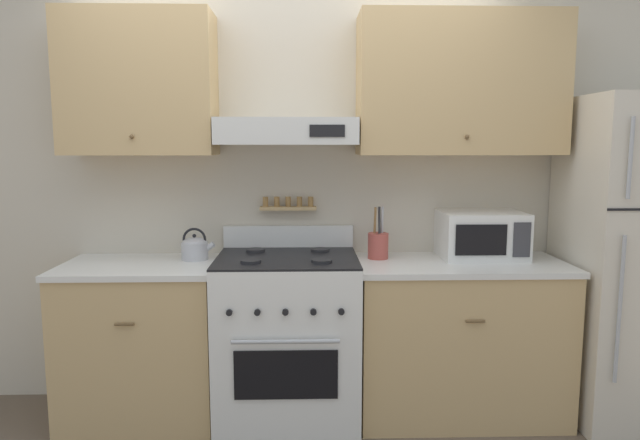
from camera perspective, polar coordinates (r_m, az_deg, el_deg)
The scene contains 8 objects.
wall_back at distance 3.42m, azimuth -2.02°, elevation 6.27°, with size 5.20×0.46×2.55m.
counter_left at distance 3.47m, azimuth -17.29°, elevation -11.45°, with size 0.86×0.63×0.90m.
counter_right at distance 3.46m, azimuth 13.66°, elevation -11.36°, with size 1.18×0.63×0.90m.
stove_range at distance 3.31m, azimuth -3.25°, elevation -11.62°, with size 0.78×0.69×1.07m.
refrigerator at distance 3.69m, azimuth 29.16°, elevation -3.53°, with size 0.75×0.70×1.83m.
tea_kettle at distance 3.37m, azimuth -12.39°, elevation -2.70°, with size 0.20×0.15×0.19m.
microwave at distance 3.48m, azimuth 15.80°, elevation -1.41°, with size 0.48×0.38×0.27m.
utensil_crock at distance 3.34m, azimuth 5.83°, elevation -2.48°, with size 0.12×0.12×0.30m.
Camera 1 is at (0.10, -2.84, 1.57)m, focal length 32.00 mm.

